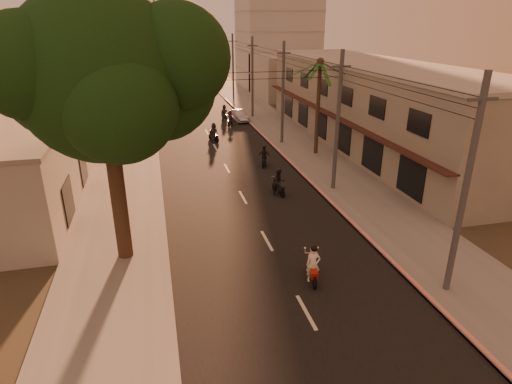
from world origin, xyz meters
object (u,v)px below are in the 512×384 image
(scooter_red, at_px, (313,265))
(scooter_far_c, at_px, (224,113))
(scooter_far_a, at_px, (214,133))
(scooter_mid_b, at_px, (264,157))
(scooter_mid_a, at_px, (279,183))
(scooter_far_b, at_px, (230,119))
(palm_tree, at_px, (320,67))
(parked_car, at_px, (240,116))
(broadleaf_tree, at_px, (113,75))

(scooter_red, distance_m, scooter_far_c, 33.16)
(scooter_far_a, height_order, scooter_far_c, scooter_far_a)
(scooter_far_c, bearing_deg, scooter_mid_b, -96.35)
(scooter_mid_a, height_order, scooter_far_a, scooter_far_a)
(scooter_far_b, bearing_deg, scooter_mid_a, -66.41)
(palm_tree, height_order, scooter_far_c, palm_tree)
(scooter_mid_b, bearing_deg, palm_tree, 39.59)
(scooter_mid_b, distance_m, scooter_far_c, 17.25)
(scooter_mid_a, xyz_separation_m, parked_car, (1.90, 22.30, -0.19))
(scooter_red, height_order, parked_car, scooter_red)
(broadleaf_tree, height_order, palm_tree, broadleaf_tree)
(palm_tree, relative_size, scooter_far_c, 4.52)
(parked_car, bearing_deg, scooter_far_c, 146.31)
(scooter_red, height_order, scooter_mid_b, scooter_red)
(scooter_red, distance_m, parked_car, 32.44)
(scooter_red, xyz_separation_m, scooter_far_c, (1.71, 33.12, 0.02))
(scooter_red, distance_m, scooter_mid_a, 10.06)
(scooter_mid_a, distance_m, scooter_far_a, 14.27)
(scooter_mid_a, bearing_deg, parked_car, 77.06)
(scooter_red, height_order, scooter_far_c, scooter_far_c)
(scooter_mid_a, relative_size, scooter_far_a, 1.00)
(scooter_mid_a, height_order, scooter_mid_b, scooter_mid_a)
(scooter_mid_a, distance_m, scooter_mid_b, 5.93)
(scooter_mid_a, relative_size, scooter_far_c, 1.00)
(palm_tree, bearing_deg, scooter_far_a, 142.11)
(broadleaf_tree, relative_size, scooter_far_a, 6.68)
(broadleaf_tree, relative_size, parked_car, 3.11)
(scooter_red, bearing_deg, palm_tree, 79.80)
(scooter_mid_a, height_order, scooter_far_c, scooter_mid_a)
(scooter_mid_b, relative_size, scooter_far_c, 0.92)
(palm_tree, bearing_deg, scooter_mid_b, -157.48)
(scooter_mid_b, xyz_separation_m, parked_car, (1.39, 16.40, -0.14))
(scooter_mid_b, xyz_separation_m, scooter_far_b, (-0.09, 14.30, 0.00))
(broadleaf_tree, height_order, scooter_mid_a, broadleaf_tree)
(scooter_far_a, bearing_deg, scooter_mid_a, -101.99)
(scooter_far_b, relative_size, scooter_far_c, 0.91)
(scooter_far_b, bearing_deg, broadleaf_tree, -85.12)
(broadleaf_tree, xyz_separation_m, parked_car, (10.91, 28.14, -7.85))
(broadleaf_tree, bearing_deg, palm_tree, 43.48)
(scooter_red, bearing_deg, scooter_far_a, 103.01)
(scooter_far_b, distance_m, parked_car, 2.57)
(scooter_red, relative_size, scooter_far_c, 0.99)
(scooter_far_c, bearing_deg, scooter_far_a, -112.57)
(broadleaf_tree, xyz_separation_m, scooter_red, (7.61, -4.12, -7.69))
(palm_tree, distance_m, scooter_far_b, 14.70)
(scooter_red, relative_size, scooter_mid_a, 0.99)
(scooter_mid_b, bearing_deg, scooter_red, -79.80)
(broadleaf_tree, distance_m, scooter_mid_a, 13.19)
(broadleaf_tree, bearing_deg, scooter_far_a, 71.17)
(palm_tree, relative_size, scooter_far_a, 4.53)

